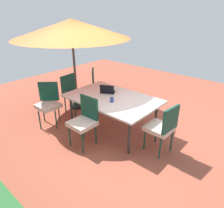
{
  "coord_description": "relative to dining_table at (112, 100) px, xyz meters",
  "views": [
    {
      "loc": [
        -2.7,
        3.08,
        2.5
      ],
      "look_at": [
        0.0,
        0.0,
        0.61
      ],
      "focal_mm": 33.45,
      "sensor_mm": 36.0,
      "label": 1
    }
  ],
  "objects": [
    {
      "name": "chair_east",
      "position": [
        1.3,
        0.04,
        -0.16
      ],
      "size": [
        0.48,
        0.47,
        0.98
      ],
      "rotation": [
        0.0,
        0.0,
        4.8
      ],
      "color": "beige",
      "rests_on": "ground_plane"
    },
    {
      "name": "chair_north",
      "position": [
        0.01,
        0.8,
        -0.16
      ],
      "size": [
        0.46,
        0.47,
        0.98
      ],
      "rotation": [
        0.0,
        0.0,
        3.18
      ],
      "color": "beige",
      "rests_on": "ground_plane"
    },
    {
      "name": "chair_southeast",
      "position": [
        1.23,
        -0.83,
        -0.16
      ],
      "size": [
        0.59,
        0.59,
        0.98
      ],
      "rotation": [
        0.0,
        0.0,
        5.5
      ],
      "color": "beige",
      "rests_on": "ground_plane"
    },
    {
      "name": "dining_table",
      "position": [
        0.0,
        0.0,
        0.0
      ],
      "size": [
        1.95,
        1.24,
        0.76
      ],
      "color": "silver",
      "rests_on": "ground_plane"
    },
    {
      "name": "ground_plane",
      "position": [
        0.0,
        0.0,
        -0.72
      ],
      "size": [
        10.0,
        10.0,
        0.02
      ],
      "primitive_type": "cube",
      "color": "#9E4C38"
    },
    {
      "name": "chair_west",
      "position": [
        -1.24,
        0.03,
        -0.16
      ],
      "size": [
        0.48,
        0.47,
        0.98
      ],
      "rotation": [
        0.0,
        0.0,
        1.46
      ],
      "color": "beige",
      "rests_on": "ground_plane"
    },
    {
      "name": "patio_umbrella",
      "position": [
        1.5,
        -0.24,
        1.33
      ],
      "size": [
        2.83,
        2.83,
        2.27
      ],
      "color": "#4C4C4C",
      "rests_on": "ground_plane"
    },
    {
      "name": "chair_northeast",
      "position": [
        1.23,
        0.79,
        -0.16
      ],
      "size": [
        0.59,
        0.59,
        0.98
      ],
      "rotation": [
        0.0,
        0.0,
        3.92
      ],
      "color": "beige",
      "rests_on": "ground_plane"
    },
    {
      "name": "laptop",
      "position": [
        0.25,
        -0.13,
        0.09
      ],
      "size": [
        0.4,
        0.37,
        0.21
      ],
      "rotation": [
        0.0,
        0.0,
        0.52
      ],
      "color": "#2D2D33",
      "rests_on": "dining_table"
    },
    {
      "name": "cup",
      "position": [
        -0.14,
        0.17,
        0.1
      ],
      "size": [
        0.07,
        0.07,
        0.1
      ],
      "primitive_type": "cylinder",
      "color": "#334C99",
      "rests_on": "dining_table"
    }
  ]
}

